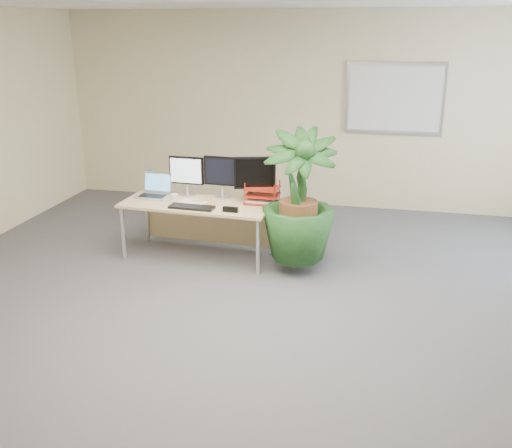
% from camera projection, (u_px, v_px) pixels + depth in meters
% --- Properties ---
extents(floor, '(8.00, 8.00, 0.00)m').
position_uv_depth(floor, '(232.00, 341.00, 4.72)').
color(floor, '#4E4E54').
rests_on(floor, ground).
extents(back_wall, '(7.00, 0.04, 2.70)m').
position_uv_depth(back_wall, '(305.00, 111.00, 7.96)').
color(back_wall, beige).
rests_on(back_wall, floor).
extents(whiteboard, '(1.30, 0.04, 0.95)m').
position_uv_depth(whiteboard, '(394.00, 99.00, 7.61)').
color(whiteboard, silver).
rests_on(whiteboard, back_wall).
extents(desk, '(1.68, 0.77, 0.63)m').
position_uv_depth(desk, '(201.00, 211.00, 6.38)').
color(desk, tan).
rests_on(desk, floor).
extents(floor_plant, '(0.96, 0.96, 1.50)m').
position_uv_depth(floor_plant, '(298.00, 203.00, 5.84)').
color(floor_plant, '#163D18').
rests_on(floor_plant, floor).
extents(monitor_left, '(0.40, 0.18, 0.45)m').
position_uv_depth(monitor_left, '(186.00, 173.00, 6.45)').
color(monitor_left, silver).
rests_on(monitor_left, desk).
extents(monitor_right, '(0.42, 0.19, 0.47)m').
position_uv_depth(monitor_right, '(222.00, 174.00, 6.36)').
color(monitor_right, silver).
rests_on(monitor_right, desk).
extents(monitor_dark, '(0.45, 0.21, 0.51)m').
position_uv_depth(monitor_dark, '(255.00, 176.00, 6.18)').
color(monitor_dark, silver).
rests_on(monitor_dark, desk).
extents(laptop, '(0.36, 0.32, 0.25)m').
position_uv_depth(laptop, '(155.00, 191.00, 6.49)').
color(laptop, '#B9B9BE').
rests_on(laptop, desk).
extents(keyboard, '(0.49, 0.18, 0.03)m').
position_uv_depth(keyboard, '(192.00, 207.00, 6.06)').
color(keyboard, black).
rests_on(keyboard, desk).
extents(coffee_mug, '(0.12, 0.08, 0.09)m').
position_uv_depth(coffee_mug, '(174.00, 198.00, 6.27)').
color(coffee_mug, silver).
rests_on(coffee_mug, desk).
extents(spiral_notebook, '(0.32, 0.27, 0.01)m').
position_uv_depth(spiral_notebook, '(192.00, 203.00, 6.24)').
color(spiral_notebook, white).
rests_on(spiral_notebook, desk).
extents(orange_pen, '(0.14, 0.04, 0.01)m').
position_uv_depth(orange_pen, '(197.00, 201.00, 6.26)').
color(orange_pen, orange).
rests_on(orange_pen, spiral_notebook).
extents(yellow_highlighter, '(0.11, 0.04, 0.02)m').
position_uv_depth(yellow_highlighter, '(211.00, 205.00, 6.16)').
color(yellow_highlighter, yellow).
rests_on(yellow_highlighter, desk).
extents(water_bottle, '(0.07, 0.07, 0.26)m').
position_uv_depth(water_bottle, '(150.00, 181.00, 6.65)').
color(water_bottle, white).
rests_on(water_bottle, desk).
extents(letter_tray, '(0.37, 0.29, 0.17)m').
position_uv_depth(letter_tray, '(262.00, 196.00, 6.22)').
color(letter_tray, '#AB2415').
rests_on(letter_tray, desk).
extents(stapler, '(0.16, 0.05, 0.05)m').
position_uv_depth(stapler, '(230.00, 210.00, 5.93)').
color(stapler, black).
rests_on(stapler, desk).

